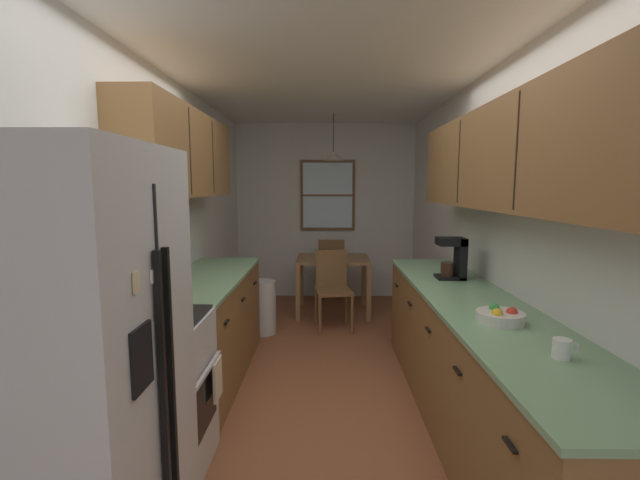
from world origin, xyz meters
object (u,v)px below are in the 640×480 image
(storage_canister, at_px, (182,279))
(fruit_bowl, at_px, (500,316))
(dining_chair_far, at_px, (331,266))
(stove_range, at_px, (148,396))
(coffee_maker, at_px, (454,257))
(mug_by_coffeemaker, at_px, (562,349))
(microwave_over_range, at_px, (115,176))
(dining_chair_near, at_px, (333,285))
(trash_bin, at_px, (263,307))
(dining_table, at_px, (333,266))
(refrigerator, at_px, (72,385))

(storage_canister, distance_m, fruit_bowl, 2.07)
(storage_canister, bearing_deg, dining_chair_far, 70.91)
(stove_range, relative_size, storage_canister, 5.29)
(dining_chair_far, bearing_deg, storage_canister, -109.09)
(coffee_maker, distance_m, mug_by_coffeemaker, 1.62)
(microwave_over_range, distance_m, dining_chair_near, 3.10)
(dining_chair_near, distance_m, fruit_bowl, 2.75)
(trash_bin, xyz_separation_m, storage_canister, (-0.30, -1.75, 0.71))
(dining_chair_far, relative_size, fruit_bowl, 3.52)
(mug_by_coffeemaker, bearing_deg, dining_table, 104.46)
(stove_range, relative_size, fruit_bowl, 4.30)
(stove_range, distance_m, coffee_maker, 2.43)
(dining_table, distance_m, mug_by_coffeemaker, 3.78)
(dining_chair_near, height_order, fruit_bowl, fruit_bowl)
(refrigerator, height_order, microwave_over_range, microwave_over_range)
(storage_canister, bearing_deg, trash_bin, 80.25)
(dining_chair_near, bearing_deg, refrigerator, -107.37)
(mug_by_coffeemaker, distance_m, fruit_bowl, 0.50)
(dining_chair_far, bearing_deg, mug_by_coffeemaker, -77.31)
(refrigerator, distance_m, trash_bin, 3.20)
(stove_range, height_order, dining_table, stove_range)
(storage_canister, bearing_deg, coffee_maker, 14.09)
(dining_chair_near, xyz_separation_m, coffee_maker, (0.96, -1.44, 0.57))
(trash_bin, bearing_deg, refrigerator, -94.65)
(refrigerator, bearing_deg, stove_range, 93.08)
(dining_chair_near, bearing_deg, dining_chair_far, 90.10)
(trash_bin, xyz_separation_m, coffee_maker, (1.75, -1.23, 0.78))
(mug_by_coffeemaker, bearing_deg, dining_chair_far, 102.69)
(dining_chair_near, distance_m, mug_by_coffeemaker, 3.23)
(dining_chair_far, height_order, fruit_bowl, fruit_bowl)
(dining_table, xyz_separation_m, dining_chair_far, (-0.01, 0.59, -0.11))
(dining_table, distance_m, dining_chair_near, 0.61)
(dining_table, distance_m, fruit_bowl, 3.29)
(dining_chair_near, xyz_separation_m, fruit_bowl, (0.88, -2.56, 0.44))
(coffee_maker, bearing_deg, microwave_over_range, -151.72)
(trash_bin, bearing_deg, dining_table, 44.94)
(stove_range, xyz_separation_m, microwave_over_range, (-0.11, 0.00, 1.23))
(stove_range, bearing_deg, dining_chair_near, 67.35)
(stove_range, bearing_deg, trash_bin, 82.98)
(dining_table, relative_size, dining_chair_far, 1.02)
(trash_bin, relative_size, mug_by_coffeemaker, 5.20)
(dining_chair_far, relative_size, trash_bin, 1.51)
(refrigerator, relative_size, stove_range, 1.64)
(microwave_over_range, xyz_separation_m, trash_bin, (0.41, 2.39, -1.40))
(stove_range, bearing_deg, dining_chair_far, 74.06)
(dining_chair_near, bearing_deg, storage_canister, -119.17)
(microwave_over_range, bearing_deg, dining_chair_far, 72.49)
(refrigerator, height_order, trash_bin, refrigerator)
(mug_by_coffeemaker, bearing_deg, refrigerator, -171.99)
(dining_table, bearing_deg, trash_bin, -135.06)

